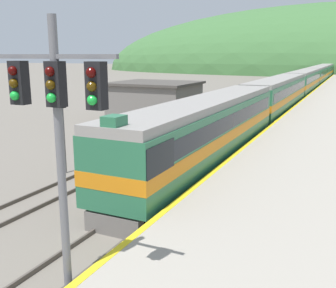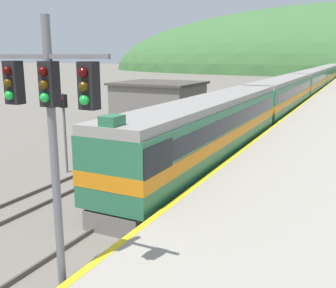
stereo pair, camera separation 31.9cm
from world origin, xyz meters
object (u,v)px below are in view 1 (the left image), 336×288
at_px(carriage_third, 304,82).
at_px(carriage_fourth, 318,75).
at_px(signal_post_siding, 62,117).
at_px(express_train_lead_car, 207,130).
at_px(carriage_fifth, 326,71).
at_px(signal_mast_main, 57,119).
at_px(carriage_second, 278,95).

bearing_deg(carriage_third, carriage_fourth, 90.00).
height_order(carriage_third, signal_post_siding, signal_post_siding).
height_order(express_train_lead_car, carriage_third, express_train_lead_car).
distance_m(carriage_fourth, carriage_fifth, 23.58).
distance_m(carriage_third, signal_mast_main, 60.57).
height_order(carriage_second, carriage_third, same).
bearing_deg(carriage_fifth, express_train_lead_car, -90.00).
bearing_deg(carriage_second, express_train_lead_car, -90.00).
bearing_deg(signal_post_siding, carriage_fifth, 86.12).
bearing_deg(express_train_lead_car, signal_mast_main, -84.36).
relative_size(express_train_lead_car, carriage_fourth, 0.91).
bearing_deg(express_train_lead_car, signal_post_siding, -145.61).
bearing_deg(carriage_third, carriage_second, -90.00).
bearing_deg(carriage_fifth, signal_post_siding, -93.88).
height_order(carriage_fifth, signal_mast_main, signal_mast_main).
bearing_deg(carriage_fourth, carriage_third, -90.00).
xyz_separation_m(carriage_fifth, signal_mast_main, (1.39, -107.65, 2.81)).
bearing_deg(signal_post_siding, carriage_second, 76.34).
distance_m(carriage_fourth, signal_post_siding, 74.81).
bearing_deg(express_train_lead_car, carriage_second, 90.00).
bearing_deg(signal_mast_main, carriage_third, 91.32).
bearing_deg(carriage_second, carriage_fifth, 90.00).
height_order(carriage_third, signal_mast_main, signal_mast_main).
distance_m(carriage_second, signal_post_siding, 28.16).
bearing_deg(signal_mast_main, carriage_second, 92.16).
xyz_separation_m(express_train_lead_car, carriage_third, (0.00, 46.38, -0.01)).
relative_size(express_train_lead_car, signal_post_siding, 4.70).
xyz_separation_m(express_train_lead_car, signal_post_siding, (-6.65, -4.55, 0.94)).
xyz_separation_m(carriage_second, signal_mast_main, (1.39, -36.91, 2.81)).
bearing_deg(carriage_third, signal_post_siding, -97.44).
height_order(carriage_second, signal_mast_main, signal_mast_main).
relative_size(carriage_second, carriage_third, 1.00).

